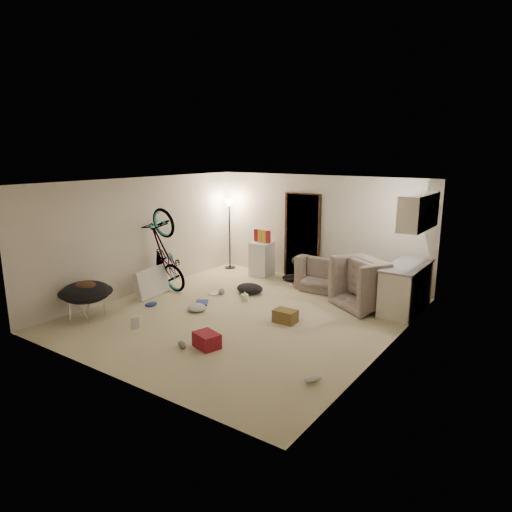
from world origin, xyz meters
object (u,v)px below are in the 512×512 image
Objects in this scene: mini_fridge at (262,259)px; armchair at (375,288)px; sofa at (340,279)px; saucer_chair at (86,297)px; drink_case_b at (207,340)px; drink_case_a at (285,316)px; floor_lamp at (229,219)px; bicycle at (165,269)px; kitchen_counter at (406,289)px; juicer at (245,297)px; tv_box at (152,282)px.

armchair is at bearing -13.08° from mini_fridge.
mini_fridge reaches higher than sofa.
saucer_chair is at bearing 51.51° from sofa.
drink_case_b is (1.71, -4.07, -0.30)m from mini_fridge.
armchair is 5.56m from saucer_chair.
mini_fridge is at bearing -4.57° from sofa.
drink_case_a is 1.71m from drink_case_b.
floor_lamp is 4.41m from armchair.
drink_case_a is (3.15, 1.92, -0.29)m from saucer_chair.
sofa is 0.99× the size of bicycle.
floor_lamp is 4.28m from drink_case_a.
kitchen_counter is 3.20m from juicer.
bicycle reaches higher than tv_box.
armchair is at bearing -171.79° from kitchen_counter.
armchair reaches higher than tv_box.
armchair reaches higher than saucer_chair.
armchair is 2.06m from drink_case_a.
mini_fridge is 2.09m from juicer.
mini_fridge reaches higher than drink_case_a.
mini_fridge is 0.86× the size of saucer_chair.
drink_case_a reaches higher than juicer.
tv_box is at bearing 37.98° from sofa.
saucer_chair is 2.34× the size of drink_case_b.
bicycle is at bearing 177.19° from drink_case_a.
armchair reaches higher than drink_case_b.
armchair is at bearing 19.35° from tv_box.
floor_lamp reaches higher than kitchen_counter.
saucer_chair is 4.68× the size of juicer.
kitchen_counter is 3.63× the size of drink_case_b.
floor_lamp is 0.96× the size of sofa.
saucer_chair is 1.61m from tv_box.
floor_lamp is 2.17× the size of mini_fridge.
armchair is 2.64m from juicer.
drink_case_b reaches higher than drink_case_a.
tv_box is at bearing -155.24° from kitchen_counter.
mini_fridge is 2.91m from tv_box.
juicer is at bearing -67.35° from mini_fridge.
mini_fridge is at bearing 77.21° from saucer_chair.
floor_lamp is 1.60× the size of armchair.
drink_case_a is (3.15, -0.09, -0.39)m from bicycle.
armchair is (-0.58, -0.08, -0.07)m from kitchen_counter.
sofa is (-1.58, 0.45, -0.16)m from kitchen_counter.
armchair is at bearing 59.65° from drink_case_a.
saucer_chair is 3.70m from drink_case_a.
tv_box reaches higher than juicer.
saucer_chair is 2.72m from drink_case_b.
sofa is at bearing 88.81° from drink_case_a.
floor_lamp is at bearing 173.00° from mini_fridge.
sofa is at bearing -50.09° from bicycle.
kitchen_counter is 6.06m from saucer_chair.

